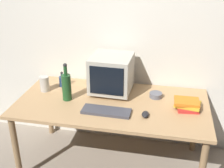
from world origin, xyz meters
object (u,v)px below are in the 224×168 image
at_px(crt_monitor, 111,74).
at_px(keyboard, 106,111).
at_px(bottle_short, 62,81).
at_px(computer_mouse, 145,114).
at_px(book_stack, 187,104).
at_px(bottle_tall, 67,86).
at_px(cd_spindle, 156,95).
at_px(metal_canister, 45,84).

height_order(crt_monitor, keyboard, crt_monitor).
distance_m(keyboard, bottle_short, 0.70).
xyz_separation_m(computer_mouse, book_stack, (0.34, 0.20, 0.03)).
distance_m(keyboard, bottle_tall, 0.45).
bearing_deg(cd_spindle, keyboard, -137.20).
bearing_deg(book_stack, cd_spindle, 149.56).
xyz_separation_m(book_stack, metal_canister, (-1.36, 0.09, 0.03)).
height_order(computer_mouse, cd_spindle, cd_spindle).
distance_m(keyboard, cd_spindle, 0.54).
xyz_separation_m(computer_mouse, cd_spindle, (0.06, 0.36, 0.00)).
bearing_deg(crt_monitor, computer_mouse, -46.59).
distance_m(crt_monitor, keyboard, 0.44).
distance_m(book_stack, metal_canister, 1.37).
relative_size(keyboard, computer_mouse, 4.20).
bearing_deg(bottle_tall, computer_mouse, -11.77).
relative_size(book_stack, cd_spindle, 2.00).
xyz_separation_m(keyboard, cd_spindle, (0.40, 0.37, 0.01)).
distance_m(keyboard, metal_canister, 0.75).
bearing_deg(bottle_tall, cd_spindle, 14.56).
relative_size(crt_monitor, computer_mouse, 4.00).
height_order(bottle_short, book_stack, bottle_short).
bearing_deg(book_stack, bottle_short, 169.77).
distance_m(crt_monitor, bottle_tall, 0.44).
bearing_deg(bottle_short, keyboard, -37.47).
distance_m(bottle_short, book_stack, 1.25).
height_order(crt_monitor, metal_canister, crt_monitor).
xyz_separation_m(bottle_tall, bottle_short, (-0.15, 0.27, -0.08)).
bearing_deg(metal_canister, bottle_tall, -25.20).
relative_size(keyboard, metal_canister, 2.80).
relative_size(bottle_tall, cd_spindle, 3.00).
distance_m(computer_mouse, book_stack, 0.40).
height_order(keyboard, bottle_tall, bottle_tall).
bearing_deg(bottle_tall, bottle_short, 118.88).
bearing_deg(computer_mouse, book_stack, 28.85).
xyz_separation_m(keyboard, computer_mouse, (0.33, 0.00, 0.01)).
xyz_separation_m(bottle_tall, cd_spindle, (0.80, 0.21, -0.11)).
height_order(computer_mouse, bottle_short, bottle_short).
height_order(bottle_short, cd_spindle, bottle_short).
bearing_deg(book_stack, computer_mouse, -150.13).
relative_size(bottle_tall, bottle_short, 2.25).
height_order(book_stack, metal_canister, metal_canister).
xyz_separation_m(crt_monitor, keyboard, (0.04, -0.40, -0.18)).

